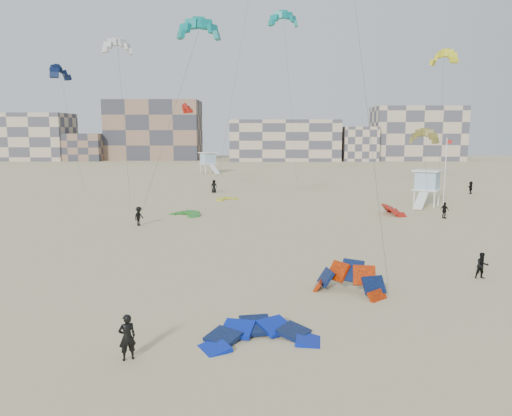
{
  "coord_description": "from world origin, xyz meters",
  "views": [
    {
      "loc": [
        3.91,
        -21.06,
        8.66
      ],
      "look_at": [
        3.47,
        6.0,
        4.49
      ],
      "focal_mm": 35.0,
      "sensor_mm": 36.0,
      "label": 1
    }
  ],
  "objects_px": {
    "kite_ground_blue": "(260,340)",
    "lifeguard_tower_near": "(427,188)",
    "kite_ground_orange": "(348,293)",
    "kitesurfer_main": "(127,337)"
  },
  "relations": [
    {
      "from": "kitesurfer_main",
      "to": "kite_ground_blue",
      "type": "bearing_deg",
      "value": 171.16
    },
    {
      "from": "lifeguard_tower_near",
      "to": "kite_ground_orange",
      "type": "bearing_deg",
      "value": -83.76
    },
    {
      "from": "kitesurfer_main",
      "to": "kite_ground_orange",
      "type": "bearing_deg",
      "value": -169.32
    },
    {
      "from": "kite_ground_orange",
      "to": "kitesurfer_main",
      "type": "xyz_separation_m",
      "value": [
        -9.77,
        -8.12,
        0.91
      ]
    },
    {
      "from": "kite_ground_orange",
      "to": "kitesurfer_main",
      "type": "bearing_deg",
      "value": -109.96
    },
    {
      "from": "kite_ground_blue",
      "to": "kitesurfer_main",
      "type": "distance_m",
      "value": 5.45
    },
    {
      "from": "kite_ground_blue",
      "to": "lifeguard_tower_near",
      "type": "height_order",
      "value": "lifeguard_tower_near"
    },
    {
      "from": "kitesurfer_main",
      "to": "lifeguard_tower_near",
      "type": "xyz_separation_m",
      "value": [
        24.27,
        40.33,
        1.19
      ]
    },
    {
      "from": "kite_ground_orange",
      "to": "lifeguard_tower_near",
      "type": "bearing_deg",
      "value": 96.08
    },
    {
      "from": "lifeguard_tower_near",
      "to": "kitesurfer_main",
      "type": "bearing_deg",
      "value": -90.56
    }
  ]
}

